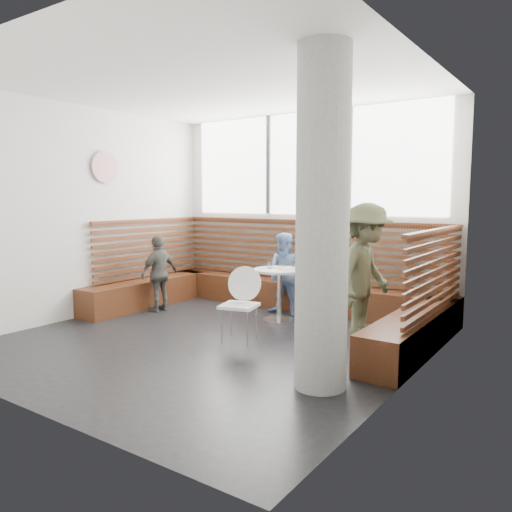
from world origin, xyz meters
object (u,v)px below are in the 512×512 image
Objects in this scene: adult_man at (366,274)px; cafe_table at (279,284)px; cafe_chair at (242,298)px; child_back at (286,274)px; child_left at (159,273)px; concrete_column at (322,222)px.

cafe_table is at bearing 78.07° from adult_man.
child_back is at bearing 86.42° from cafe_chair.
cafe_chair is 2.18m from child_left.
adult_man is at bearing 95.62° from child_left.
concrete_column is at bearing -170.74° from adult_man.
child_left reaches higher than cafe_table.
concrete_column is at bearing 71.19° from child_left.
child_back is at bearing 107.93° from cafe_table.
adult_man is 3.45m from child_left.
concrete_column is 4.06m from child_left.
child_left is (-1.83, -0.91, -0.03)m from child_back.
concrete_column is 4.09× the size of cafe_table.
child_left is at bearing -165.24° from cafe_table.
child_back is (-1.61, 0.76, -0.24)m from adult_man.
cafe_table is 0.61× the size of child_back.
concrete_column is 1.78m from adult_man.
cafe_table is (-1.70, 1.98, -1.04)m from concrete_column.
concrete_column is 3.39× the size of cafe_chair.
child_back reaches higher than cafe_table.
child_left is (-3.44, -0.15, -0.27)m from adult_man.
child_left is at bearing -154.27° from child_back.
cafe_chair is 0.77× the size of child_left.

